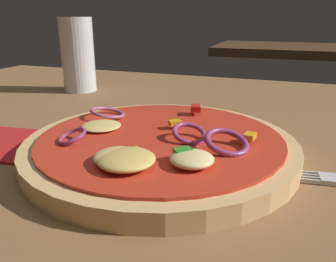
% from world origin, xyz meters
% --- Properties ---
extents(dining_table, '(1.19, 1.00, 0.04)m').
position_xyz_m(dining_table, '(0.00, 0.00, 0.02)').
color(dining_table, brown).
rests_on(dining_table, ground).
extents(pizza, '(0.29, 0.29, 0.04)m').
position_xyz_m(pizza, '(0.05, 0.00, 0.05)').
color(pizza, tan).
rests_on(pizza, dining_table).
extents(beer_glass, '(0.06, 0.06, 0.14)m').
position_xyz_m(beer_glass, '(-0.22, 0.25, 0.10)').
color(beer_glass, silver).
rests_on(beer_glass, dining_table).
extents(background_table, '(0.69, 0.48, 0.04)m').
position_xyz_m(background_table, '(0.15, 1.50, 0.02)').
color(background_table, '#4C301C').
rests_on(background_table, ground).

